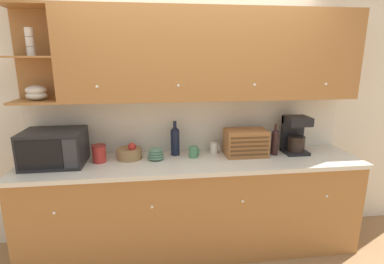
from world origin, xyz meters
The scene contains 15 objects.
ground_plane centered at (0.00, 0.00, 0.00)m, with size 24.00×24.00×0.00m, color #9E754C.
wall_back centered at (0.00, 0.03, 1.30)m, with size 5.60×0.06×2.60m.
counter_unit centered at (0.00, -0.32, 0.47)m, with size 3.22×0.67×0.94m.
backsplash_panel centered at (0.00, -0.01, 1.22)m, with size 3.20×0.01×0.56m.
upper_cabinets centered at (0.17, -0.17, 1.91)m, with size 3.20×0.36×0.83m.
microwave centered at (-1.26, -0.28, 1.10)m, with size 0.53×0.41×0.32m.
storage_canister centered at (-0.88, -0.26, 1.03)m, with size 0.13×0.13×0.17m.
fruit_basket centered at (-0.60, -0.20, 1.00)m, with size 0.24×0.24×0.16m.
bowl_stack_on_counter centered at (-0.35, -0.26, 1.00)m, with size 0.16×0.16×0.12m.
wine_bottle centered at (-0.16, -0.14, 1.10)m, with size 0.09×0.09×0.35m.
mug centered at (0.01, -0.24, 1.00)m, with size 0.10×0.09×0.11m.
mug_blue_second centered at (0.24, -0.14, 1.00)m, with size 0.09×0.08×0.11m.
bread_box centered at (0.53, -0.25, 1.07)m, with size 0.40×0.25×0.26m.
second_wine_bottle centered at (0.83, -0.26, 1.09)m, with size 0.07×0.07×0.32m.
coffee_maker centered at (1.05, -0.22, 1.13)m, with size 0.23×0.22×0.38m.
Camera 1 is at (-0.36, -2.99, 1.90)m, focal length 28.00 mm.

